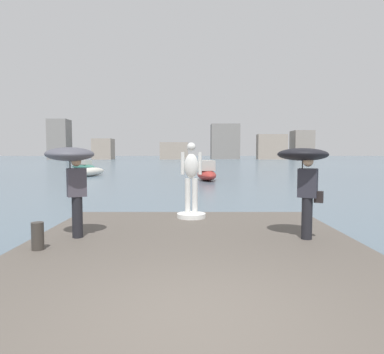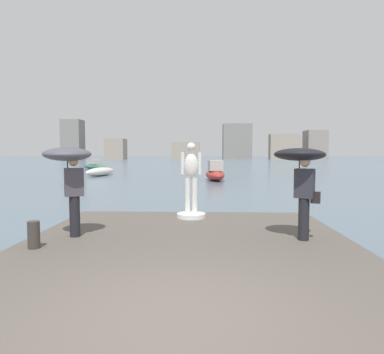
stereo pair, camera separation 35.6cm
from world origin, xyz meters
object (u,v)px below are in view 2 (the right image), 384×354
onlooker_left (69,165)px  onlooker_right (301,166)px  statue_white_figure (191,188)px  boat_mid (100,172)px  mooring_bollard (34,235)px  boat_far (215,173)px  boat_near (95,166)px

onlooker_left → onlooker_right: bearing=-0.7°
statue_white_figure → onlooker_left: bearing=-137.1°
statue_white_figure → boat_mid: (-9.53, 23.67, -0.82)m
mooring_bollard → boat_far: size_ratio=0.11×
boat_mid → onlooker_right: bearing=-65.5°
onlooker_left → boat_mid: size_ratio=0.40×
statue_white_figure → boat_far: 18.76m
statue_white_figure → onlooker_right: bearing=-45.5°
boat_near → mooring_bollard: bearing=-74.3°
boat_near → boat_far: 23.85m
boat_near → onlooker_right: bearing=-67.2°
statue_white_figure → boat_mid: bearing=111.9°
onlooker_right → mooring_bollard: onlooker_right is taller
mooring_bollard → boat_near: size_ratio=0.11×
boat_far → onlooker_right: bearing=-86.8°
boat_mid → boat_far: (10.72, -4.96, 0.19)m
mooring_bollard → boat_far: (4.05, 22.00, -0.07)m
onlooker_right → mooring_bollard: (-5.22, -0.89, -1.27)m
statue_white_figure → onlooker_right: statue_white_figure is taller
statue_white_figure → onlooker_left: (-2.51, -2.34, 0.73)m
onlooker_left → onlooker_right: 4.88m
boat_near → boat_far: (15.39, -18.22, 0.13)m
boat_near → boat_mid: size_ratio=0.97×
mooring_bollard → boat_near: (-11.34, 40.22, -0.20)m
onlooker_left → mooring_bollard: bearing=-109.7°
onlooker_right → boat_far: onlooker_right is taller
onlooker_left → boat_near: size_ratio=0.41×
onlooker_left → boat_mid: 26.98m
onlooker_right → onlooker_left: bearing=179.3°
onlooker_right → statue_white_figure: bearing=134.5°
onlooker_left → mooring_bollard: onlooker_left is taller
onlooker_right → boat_near: size_ratio=0.41×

